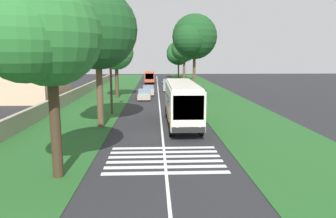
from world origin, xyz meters
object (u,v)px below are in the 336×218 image
Objects in this scene: trailing_car_3 at (167,83)px; roadside_tree_left_2 at (95,32)px; trailing_car_0 at (144,95)px; roadside_tree_right_1 at (184,49)px; trailing_minibus_0 at (150,76)px; trailing_car_2 at (168,87)px; roadside_tree_left_0 at (46,38)px; trailing_car_1 at (148,91)px; roadside_tree_right_0 at (178,54)px; roadside_building at (32,76)px; coach_bus at (182,101)px; roadside_tree_left_1 at (115,53)px; roadside_tree_right_2 at (193,38)px; utility_pole at (111,70)px.

roadside_tree_left_2 is at bearing 168.24° from trailing_car_3.
roadside_tree_right_1 is (30.56, -8.21, 6.75)m from trailing_car_0.
trailing_minibus_0 reaches higher than trailing_car_3.
trailing_car_0 and trailing_car_2 have the same top height.
roadside_tree_right_1 is (58.75, -11.83, 0.54)m from roadside_tree_left_0.
trailing_car_1 and trailing_car_3 have the same top height.
roadside_tree_right_0 is (22.88, -3.73, 5.79)m from trailing_car_3.
trailing_car_2 is 0.34× the size of roadside_building.
roadside_tree_right_1 is (-10.44, -0.58, 0.96)m from roadside_tree_right_0.
roadside_tree_right_1 reaches higher than roadside_building.
roadside_tree_left_2 reaches higher than roadside_tree_left_0.
trailing_car_1 is at bearing 148.42° from trailing_car_2.
coach_bus is 1.25× the size of roadside_tree_left_1.
roadside_tree_left_2 is 22.32m from roadside_building.
roadside_tree_right_2 is at bearing -86.01° from roadside_building.
roadside_tree_left_0 is at bearing 147.92° from coach_bus.
roadside_tree_left_0 reaches higher than trailing_minibus_0.
roadside_tree_left_0 is at bearing 170.76° from roadside_tree_right_0.
roadside_tree_left_0 is at bearing -178.96° from roadside_tree_left_1.
trailing_car_1 is at bearing 8.92° from coach_bus.
roadside_tree_left_2 reaches higher than trailing_car_2.
trailing_car_2 is 0.38× the size of roadside_tree_left_2.
trailing_car_2 is 29.15m from roadside_tree_left_2.
trailing_car_3 is 0.34× the size of roadside_building.
trailing_car_1 is at bearing -12.50° from utility_pole.
trailing_car_1 is at bearing 70.08° from roadside_tree_right_2.
trailing_car_0 is at bearing 160.37° from trailing_car_2.
roadside_tree_left_2 is 1.16× the size of roadside_tree_right_0.
roadside_tree_left_1 reaches higher than utility_pole.
trailing_car_2 is (26.74, 0.11, -1.48)m from coach_bus.
roadside_tree_right_1 is at bearing -23.52° from roadside_tree_left_1.
trailing_car_0 is 0.41× the size of roadside_tree_right_1.
roadside_building is (11.97, 12.57, -1.38)m from utility_pole.
roadside_tree_right_2 reaches higher than roadside_tree_left_1.
roadside_tree_left_0 reaches higher than trailing_car_1.
roadside_tree_left_1 is (18.41, 8.00, 4.21)m from coach_bus.
trailing_car_3 is 0.41× the size of roadside_tree_right_1.
coach_bus is at bearing -171.08° from trailing_car_1.
roadside_tree_right_0 is (30.57, -3.91, 5.79)m from trailing_car_2.
roadside_tree_right_0 is (38.90, -11.80, 0.10)m from roadside_tree_left_1.
trailing_car_1 is at bearing -9.93° from roadside_tree_left_2.
roadside_tree_right_2 is at bearing -86.77° from roadside_tree_left_1.
utility_pole reaches higher than roadside_building.
trailing_car_0 and trailing_car_3 have the same top height.
roadside_tree_left_1 is (-23.64, 4.50, 4.81)m from trailing_minibus_0.
trailing_car_3 is at bearing 11.68° from roadside_tree_right_2.
trailing_minibus_0 is 0.53× the size of roadside_tree_left_2.
trailing_minibus_0 is 0.57× the size of roadside_tree_right_1.
trailing_car_3 is 0.44× the size of roadside_tree_right_0.
coach_bus is 1.86× the size of trailing_minibus_0.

